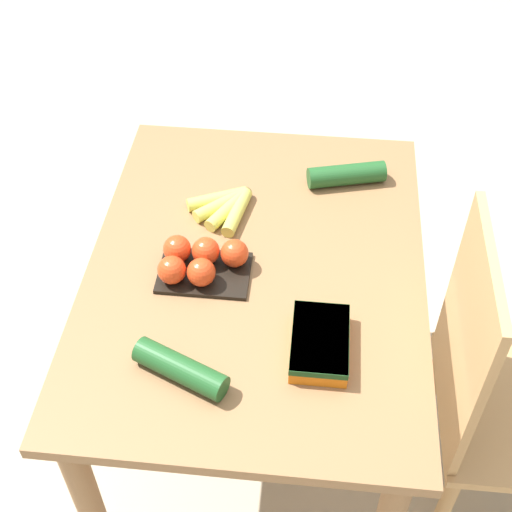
{
  "coord_description": "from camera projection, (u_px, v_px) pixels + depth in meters",
  "views": [
    {
      "loc": [
        1.13,
        0.12,
        1.92
      ],
      "look_at": [
        0.0,
        0.0,
        0.75
      ],
      "focal_mm": 50.0,
      "sensor_mm": 36.0,
      "label": 1
    }
  ],
  "objects": [
    {
      "name": "chair",
      "position": [
        498.0,
        397.0,
        1.67
      ],
      "size": [
        0.42,
        0.4,
        0.95
      ],
      "rotation": [
        0.0,
        0.0,
        3.15
      ],
      "color": "tan",
      "rests_on": "ground_plane"
    },
    {
      "name": "cucumber_near",
      "position": [
        346.0,
        175.0,
        1.84
      ],
      "size": [
        0.1,
        0.21,
        0.05
      ],
      "color": "#1E5123",
      "rests_on": "dining_table"
    },
    {
      "name": "cucumber_far",
      "position": [
        180.0,
        369.0,
        1.42
      ],
      "size": [
        0.13,
        0.21,
        0.05
      ],
      "color": "#1E5123",
      "rests_on": "dining_table"
    },
    {
      "name": "dining_table",
      "position": [
        256.0,
        299.0,
        1.74
      ],
      "size": [
        1.04,
        0.78,
        0.72
      ],
      "color": "olive",
      "rests_on": "ground_plane"
    },
    {
      "name": "banana_bunch",
      "position": [
        227.0,
        206.0,
        1.77
      ],
      "size": [
        0.17,
        0.16,
        0.03
      ],
      "color": "brown",
      "rests_on": "dining_table"
    },
    {
      "name": "carrot_bag",
      "position": [
        320.0,
        342.0,
        1.47
      ],
      "size": [
        0.18,
        0.12,
        0.05
      ],
      "color": "orange",
      "rests_on": "dining_table"
    },
    {
      "name": "tomato_pack",
      "position": [
        199.0,
        261.0,
        1.61
      ],
      "size": [
        0.14,
        0.21,
        0.07
      ],
      "color": "black",
      "rests_on": "dining_table"
    },
    {
      "name": "ground_plane",
      "position": [
        256.0,
        428.0,
        2.17
      ],
      "size": [
        12.0,
        12.0,
        0.0
      ],
      "primitive_type": "plane",
      "color": "#B7A88E"
    }
  ]
}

